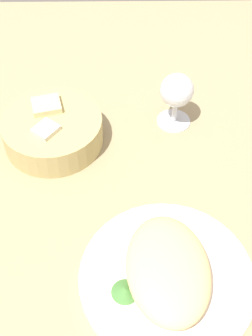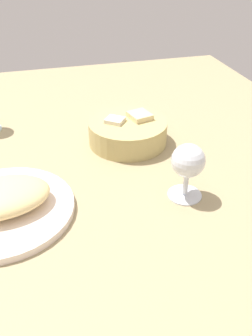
% 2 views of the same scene
% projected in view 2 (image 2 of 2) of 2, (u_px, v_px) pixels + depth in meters
% --- Properties ---
extents(ground_plane, '(1.40, 1.40, 0.02)m').
position_uv_depth(ground_plane, '(58.00, 175.00, 0.81)').
color(ground_plane, tan).
extents(plate, '(0.26, 0.26, 0.01)m').
position_uv_depth(plate, '(3.00, 210.00, 0.68)').
color(plate, white).
rests_on(plate, ground_plane).
extents(omelette, '(0.19, 0.14, 0.04)m').
position_uv_depth(omelette, '(0.00, 197.00, 0.67)').
color(omelette, '#E6CA85').
rests_on(omelette, plate).
extents(bread_basket, '(0.19, 0.19, 0.07)m').
position_uv_depth(bread_basket, '(128.00, 131.00, 0.89)').
color(bread_basket, tan).
rests_on(bread_basket, ground_plane).
extents(wine_glass_near, '(0.07, 0.07, 0.11)m').
position_uv_depth(wine_glass_near, '(188.00, 164.00, 0.69)').
color(wine_glass_near, silver).
rests_on(wine_glass_near, ground_plane).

